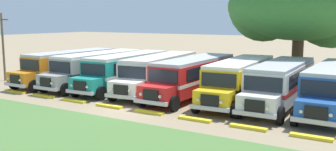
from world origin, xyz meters
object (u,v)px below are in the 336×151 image
parked_bus_slot_7 (334,86)px  parked_bus_slot_4 (193,75)px  parked_bus_slot_0 (70,65)px  parked_bus_slot_2 (127,69)px  parked_bus_slot_1 (98,67)px  broad_shade_tree (303,5)px  utility_pole (3,45)px  parked_bus_slot_3 (160,71)px  parked_bus_slot_6 (281,81)px  parked_bus_slot_5 (240,78)px

parked_bus_slot_7 → parked_bus_slot_4: bearing=-86.0°
parked_bus_slot_0 → parked_bus_slot_2: (6.11, 0.45, 0.00)m
parked_bus_slot_2 → parked_bus_slot_4: same height
parked_bus_slot_1 → parked_bus_slot_2: (2.98, 0.20, 0.00)m
broad_shade_tree → utility_pole: (-23.85, -12.75, -3.56)m
broad_shade_tree → utility_pole: broad_shade_tree is taller
parked_bus_slot_0 → utility_pole: (-5.94, -2.44, 1.78)m
parked_bus_slot_4 → utility_pole: bearing=-81.9°
parked_bus_slot_0 → parked_bus_slot_1: 3.13m
parked_bus_slot_4 → parked_bus_slot_1: bearing=-90.0°
parked_bus_slot_1 → parked_bus_slot_2: size_ratio=0.99×
parked_bus_slot_2 → parked_bus_slot_4: (6.29, -0.11, 0.00)m
parked_bus_slot_3 → parked_bus_slot_4: size_ratio=1.01×
parked_bus_slot_2 → parked_bus_slot_6: same height
parked_bus_slot_0 → broad_shade_tree: (17.91, 10.31, 5.34)m
parked_bus_slot_6 → parked_bus_slot_0: bearing=-88.8°
parked_bus_slot_0 → parked_bus_slot_5: (15.85, 0.78, 0.00)m
parked_bus_slot_1 → utility_pole: 9.62m
parked_bus_slot_4 → parked_bus_slot_0: bearing=-88.9°
parked_bus_slot_6 → utility_pole: size_ratio=1.74×
parked_bus_slot_6 → utility_pole: 24.94m
parked_bus_slot_0 → parked_bus_slot_2: bearing=94.7°
parked_bus_slot_0 → parked_bus_slot_7: same height
parked_bus_slot_4 → utility_pole: size_ratio=1.74×
parked_bus_slot_6 → utility_pole: bearing=-83.7°
utility_pole → broad_shade_tree: bearing=28.1°
parked_bus_slot_5 → parked_bus_slot_6: size_ratio=1.01×
parked_bus_slot_2 → parked_bus_slot_3: size_ratio=0.99×
parked_bus_slot_6 → parked_bus_slot_7: size_ratio=1.00×
parked_bus_slot_3 → parked_bus_slot_6: (9.55, 0.07, 0.00)m
utility_pole → parked_bus_slot_6: bearing=7.5°
parked_bus_slot_7 → parked_bus_slot_0: bearing=-87.1°
parked_bus_slot_0 → utility_pole: utility_pole is taller
parked_bus_slot_0 → parked_bus_slot_2: same height
parked_bus_slot_4 → parked_bus_slot_7: size_ratio=1.00×
parked_bus_slot_1 → utility_pole: (-9.06, -2.69, 1.78)m
parked_bus_slot_4 → parked_bus_slot_6: (6.33, 0.46, 0.00)m
parked_bus_slot_6 → utility_pole: utility_pole is taller
parked_bus_slot_3 → parked_bus_slot_6: size_ratio=1.01×
parked_bus_slot_1 → parked_bus_slot_4: (9.27, 0.09, 0.00)m
parked_bus_slot_2 → parked_bus_slot_3: (3.07, 0.27, 0.00)m
parked_bus_slot_5 → utility_pole: 22.10m
parked_bus_slot_4 → broad_shade_tree: bearing=150.6°
parked_bus_slot_0 → broad_shade_tree: size_ratio=0.83×
parked_bus_slot_4 → broad_shade_tree: size_ratio=0.83×
parked_bus_slot_5 → parked_bus_slot_3: bearing=-93.1°
parked_bus_slot_1 → broad_shade_tree: (14.79, 10.06, 5.34)m
parked_bus_slot_5 → broad_shade_tree: bearing=164.2°
parked_bus_slot_0 → parked_bus_slot_2: size_ratio=1.00×
parked_bus_slot_5 → parked_bus_slot_6: same height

